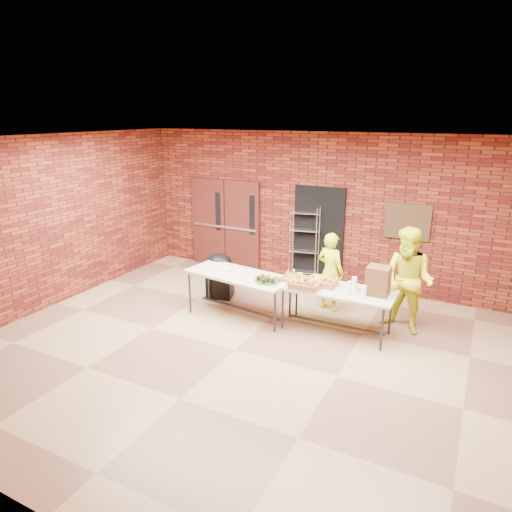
{
  "coord_description": "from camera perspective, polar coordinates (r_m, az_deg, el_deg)",
  "views": [
    {
      "loc": [
        3.21,
        -5.54,
        3.56
      ],
      "look_at": [
        -0.35,
        1.4,
        1.1
      ],
      "focal_mm": 32.0,
      "sensor_mm": 36.0,
      "label": 1
    }
  ],
  "objects": [
    {
      "name": "dark_doorway",
      "position": [
        9.84,
        7.81,
        2.55
      ],
      "size": [
        1.1,
        0.06,
        2.1
      ],
      "primitive_type": "cube",
      "color": "black",
      "rests_on": "room"
    },
    {
      "name": "coffee_dispenser",
      "position": [
        7.51,
        15.02,
        -2.99
      ],
      "size": [
        0.36,
        0.32,
        0.47
      ],
      "primitive_type": "cube",
      "color": "#51381B",
      "rests_on": "table_right"
    },
    {
      "name": "cup_stack_mid",
      "position": [
        7.33,
        13.34,
        -4.43
      ],
      "size": [
        0.07,
        0.07,
        0.21
      ],
      "primitive_type": "cylinder",
      "color": "white",
      "rests_on": "table_right"
    },
    {
      "name": "wire_rack",
      "position": [
        9.86,
        6.03,
        1.39
      ],
      "size": [
        0.65,
        0.32,
        1.68
      ],
      "primitive_type": null,
      "rotation": [
        0.0,
        0.0,
        0.2
      ],
      "color": "silver",
      "rests_on": "room"
    },
    {
      "name": "cup_stack_front",
      "position": [
        7.45,
        11.61,
        -3.93
      ],
      "size": [
        0.07,
        0.07,
        0.22
      ],
      "primitive_type": "cylinder",
      "color": "white",
      "rests_on": "table_right"
    },
    {
      "name": "basket_oranges",
      "position": [
        7.79,
        8.31,
        -3.16
      ],
      "size": [
        0.47,
        0.36,
        0.15
      ],
      "color": "#A56E42",
      "rests_on": "table_right"
    },
    {
      "name": "volunteer_man",
      "position": [
        7.97,
        18.47,
        -2.95
      ],
      "size": [
        1.04,
        0.91,
        1.8
      ],
      "primitive_type": "imported",
      "rotation": [
        0.0,
        0.0,
        -0.3
      ],
      "color": "#D2DC18",
      "rests_on": "room"
    },
    {
      "name": "covered_grill",
      "position": [
        9.15,
        -4.53,
        -2.44
      ],
      "size": [
        0.59,
        0.53,
        0.9
      ],
      "rotation": [
        0.0,
        0.0,
        0.28
      ],
      "color": "black",
      "rests_on": "room"
    },
    {
      "name": "muffin_tray",
      "position": [
        7.82,
        1.44,
        -2.8
      ],
      "size": [
        0.45,
        0.45,
        0.11
      ],
      "color": "#175015",
      "rests_on": "table_left"
    },
    {
      "name": "cup_stack_back",
      "position": [
        7.59,
        12.18,
        -3.47
      ],
      "size": [
        0.08,
        0.08,
        0.24
      ],
      "primitive_type": "cylinder",
      "color": "white",
      "rests_on": "table_right"
    },
    {
      "name": "basket_bananas",
      "position": [
        7.85,
        4.79,
        -2.91
      ],
      "size": [
        0.4,
        0.31,
        0.13
      ],
      "color": "#A56E42",
      "rests_on": "table_right"
    },
    {
      "name": "table_left",
      "position": [
        8.2,
        -2.12,
        -2.7
      ],
      "size": [
        2.03,
        1.05,
        0.8
      ],
      "rotation": [
        0.0,
        0.0,
        -0.13
      ],
      "color": "tan",
      "rests_on": "room"
    },
    {
      "name": "table_right",
      "position": [
        7.7,
        10.08,
        -4.51
      ],
      "size": [
        1.89,
        0.8,
        0.78
      ],
      "rotation": [
        0.0,
        0.0,
        0.01
      ],
      "color": "tan",
      "rests_on": "room"
    },
    {
      "name": "volunteer_woman",
      "position": [
        8.55,
        9.26,
        -1.97
      ],
      "size": [
        0.62,
        0.5,
        1.49
      ],
      "primitive_type": "imported",
      "rotation": [
        0.0,
        0.0,
        2.86
      ],
      "color": "#D2DC18",
      "rests_on": "room"
    },
    {
      "name": "basket_apples",
      "position": [
        7.61,
        6.18,
        -3.54
      ],
      "size": [
        0.48,
        0.37,
        0.15
      ],
      "color": "#A56E42",
      "rests_on": "table_right"
    },
    {
      "name": "bronze_plaque",
      "position": [
        9.3,
        18.43,
        4.1
      ],
      "size": [
        0.85,
        0.04,
        0.7
      ],
      "primitive_type": "cube",
      "color": "#432F1A",
      "rests_on": "room"
    },
    {
      "name": "napkin_box",
      "position": [
        8.32,
        -3.91,
        -1.72
      ],
      "size": [
        0.17,
        0.11,
        0.06
      ],
      "primitive_type": "cube",
      "color": "white",
      "rests_on": "table_left"
    },
    {
      "name": "double_doors",
      "position": [
        10.77,
        -3.83,
        3.99
      ],
      "size": [
        1.78,
        0.12,
        2.1
      ],
      "color": "#441613",
      "rests_on": "room"
    },
    {
      "name": "room",
      "position": [
        6.69,
        -2.84,
        0.43
      ],
      "size": [
        8.08,
        7.08,
        3.28
      ],
      "color": "brown",
      "rests_on": "ground"
    }
  ]
}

